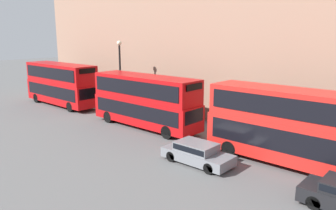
{
  "coord_description": "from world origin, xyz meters",
  "views": [
    {
      "loc": [
        -16.58,
        -0.21,
        7.51
      ],
      "look_at": [
        0.48,
        14.97,
        2.55
      ],
      "focal_mm": 35.0,
      "sensor_mm": 36.0,
      "label": 1
    }
  ],
  "objects_px": {
    "bus_leading": "(299,126)",
    "pedestrian": "(275,138)",
    "bus_second_in_queue": "(145,99)",
    "car_hatchback": "(197,152)",
    "bus_third_in_queue": "(61,83)"
  },
  "relations": [
    {
      "from": "bus_leading",
      "to": "bus_third_in_queue",
      "type": "relative_size",
      "value": 1.07
    },
    {
      "from": "bus_second_in_queue",
      "to": "car_hatchback",
      "type": "relative_size",
      "value": 2.35
    },
    {
      "from": "bus_leading",
      "to": "pedestrian",
      "type": "xyz_separation_m",
      "value": [
        2.1,
        2.24,
        -1.73
      ]
    },
    {
      "from": "bus_third_in_queue",
      "to": "car_hatchback",
      "type": "relative_size",
      "value": 2.35
    },
    {
      "from": "bus_second_in_queue",
      "to": "pedestrian",
      "type": "xyz_separation_m",
      "value": [
        2.1,
        -10.15,
        -1.62
      ]
    },
    {
      "from": "bus_third_in_queue",
      "to": "pedestrian",
      "type": "bearing_deg",
      "value": -84.78
    },
    {
      "from": "bus_leading",
      "to": "car_hatchback",
      "type": "xyz_separation_m",
      "value": [
        -3.4,
        4.58,
        -1.78
      ]
    },
    {
      "from": "pedestrian",
      "to": "bus_leading",
      "type": "bearing_deg",
      "value": -133.05
    },
    {
      "from": "car_hatchback",
      "to": "bus_leading",
      "type": "bearing_deg",
      "value": -53.42
    },
    {
      "from": "bus_second_in_queue",
      "to": "bus_third_in_queue",
      "type": "relative_size",
      "value": 1.0
    },
    {
      "from": "bus_leading",
      "to": "pedestrian",
      "type": "distance_m",
      "value": 3.52
    },
    {
      "from": "bus_second_in_queue",
      "to": "bus_third_in_queue",
      "type": "height_order",
      "value": "bus_third_in_queue"
    },
    {
      "from": "bus_second_in_queue",
      "to": "pedestrian",
      "type": "distance_m",
      "value": 10.49
    },
    {
      "from": "bus_leading",
      "to": "bus_third_in_queue",
      "type": "height_order",
      "value": "bus_leading"
    },
    {
      "from": "bus_third_in_queue",
      "to": "car_hatchback",
      "type": "bearing_deg",
      "value": -99.37
    }
  ]
}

